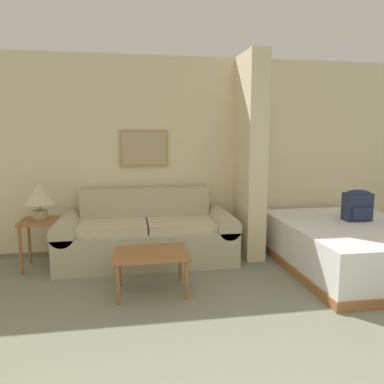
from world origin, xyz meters
name	(u,v)px	position (x,y,z in m)	size (l,w,h in m)	color
wall_back	(171,156)	(0.00, 3.99, 1.29)	(7.31, 0.16, 2.60)	beige
wall_partition_pillar	(250,157)	(0.99, 3.59, 1.30)	(0.24, 0.69, 2.60)	beige
couch	(147,236)	(-0.36, 3.51, 0.33)	(2.20, 0.84, 0.90)	#B7AD8E
coffee_table	(151,256)	(-0.37, 2.56, 0.38)	(0.73, 0.54, 0.43)	#996033
side_table	(41,228)	(-1.61, 3.48, 0.49)	(0.44, 0.44, 0.60)	#996033
table_lamp	(39,196)	(-1.61, 3.48, 0.88)	(0.35, 0.35, 0.43)	tan
bed	(351,246)	(2.03, 2.86, 0.28)	(1.59, 2.07, 0.54)	#996033
backpack	(358,205)	(2.18, 3.02, 0.74)	(0.33, 0.20, 0.38)	#232D4C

